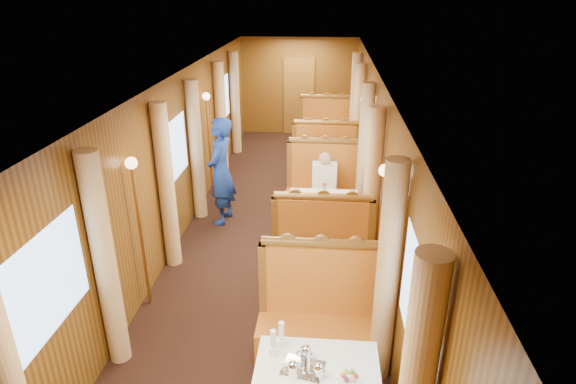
# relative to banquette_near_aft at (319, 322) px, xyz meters

# --- Properties ---
(floor) EXTENTS (3.00, 12.00, 0.01)m
(floor) POSITION_rel_banquette_near_aft_xyz_m (-0.75, 2.49, -0.42)
(floor) COLOR black
(floor) RESTS_ON ground
(ceiling) EXTENTS (3.00, 12.00, 0.01)m
(ceiling) POSITION_rel_banquette_near_aft_xyz_m (-0.75, 2.49, 2.08)
(ceiling) COLOR silver
(ceiling) RESTS_ON wall_left
(wall_far) EXTENTS (3.00, 0.01, 2.50)m
(wall_far) POSITION_rel_banquette_near_aft_xyz_m (-0.75, 8.49, 0.83)
(wall_far) COLOR brown
(wall_far) RESTS_ON floor
(wall_left) EXTENTS (0.01, 12.00, 2.50)m
(wall_left) POSITION_rel_banquette_near_aft_xyz_m (-2.25, 2.49, 0.83)
(wall_left) COLOR brown
(wall_left) RESTS_ON floor
(wall_right) EXTENTS (0.01, 12.00, 2.50)m
(wall_right) POSITION_rel_banquette_near_aft_xyz_m (0.75, 2.49, 0.83)
(wall_right) COLOR brown
(wall_right) RESTS_ON floor
(doorway_far) EXTENTS (0.80, 0.04, 2.00)m
(doorway_far) POSITION_rel_banquette_near_aft_xyz_m (-0.75, 8.46, 0.58)
(doorway_far) COLOR brown
(doorway_far) RESTS_ON floor
(banquette_near_aft) EXTENTS (1.30, 0.55, 1.34)m
(banquette_near_aft) POSITION_rel_banquette_near_aft_xyz_m (0.00, 0.00, 0.00)
(banquette_near_aft) COLOR #AB4113
(banquette_near_aft) RESTS_ON floor
(table_mid) EXTENTS (1.05, 0.72, 0.75)m
(table_mid) POSITION_rel_banquette_near_aft_xyz_m (0.00, 2.49, -0.05)
(table_mid) COLOR white
(table_mid) RESTS_ON floor
(banquette_mid_fwd) EXTENTS (1.30, 0.55, 1.34)m
(banquette_mid_fwd) POSITION_rel_banquette_near_aft_xyz_m (0.00, 1.47, 0.00)
(banquette_mid_fwd) COLOR #AB4113
(banquette_mid_fwd) RESTS_ON floor
(banquette_mid_aft) EXTENTS (1.30, 0.55, 1.34)m
(banquette_mid_aft) POSITION_rel_banquette_near_aft_xyz_m (0.00, 3.50, 0.00)
(banquette_mid_aft) COLOR #AB4113
(banquette_mid_aft) RESTS_ON floor
(table_far) EXTENTS (1.05, 0.72, 0.75)m
(table_far) POSITION_rel_banquette_near_aft_xyz_m (0.00, 5.99, -0.05)
(table_far) COLOR white
(table_far) RESTS_ON floor
(banquette_far_fwd) EXTENTS (1.30, 0.55, 1.34)m
(banquette_far_fwd) POSITION_rel_banquette_near_aft_xyz_m (0.00, 4.97, 0.00)
(banquette_far_fwd) COLOR #AB4113
(banquette_far_fwd) RESTS_ON floor
(banquette_far_aft) EXTENTS (1.30, 0.55, 1.34)m
(banquette_far_aft) POSITION_rel_banquette_near_aft_xyz_m (0.00, 7.00, 0.00)
(banquette_far_aft) COLOR #AB4113
(banquette_far_aft) RESTS_ON floor
(tea_tray) EXTENTS (0.39, 0.33, 0.01)m
(tea_tray) POSITION_rel_banquette_near_aft_xyz_m (-0.12, -1.04, 0.33)
(tea_tray) COLOR silver
(tea_tray) RESTS_ON table_near
(teapot_left) EXTENTS (0.16, 0.12, 0.12)m
(teapot_left) POSITION_rel_banquette_near_aft_xyz_m (-0.20, -1.14, 0.39)
(teapot_left) COLOR silver
(teapot_left) RESTS_ON tea_tray
(teapot_right) EXTENTS (0.15, 0.11, 0.12)m
(teapot_right) POSITION_rel_banquette_near_aft_xyz_m (0.01, -1.13, 0.38)
(teapot_right) COLOR silver
(teapot_right) RESTS_ON tea_tray
(teapot_back) EXTENTS (0.16, 0.13, 0.12)m
(teapot_back) POSITION_rel_banquette_near_aft_xyz_m (-0.10, -0.94, 0.39)
(teapot_back) COLOR silver
(teapot_back) RESTS_ON tea_tray
(fruit_plate) EXTENTS (0.21, 0.21, 0.05)m
(fruit_plate) POSITION_rel_banquette_near_aft_xyz_m (0.26, -1.12, 0.35)
(fruit_plate) COLOR white
(fruit_plate) RESTS_ON table_near
(cup_inboard) EXTENTS (0.08, 0.08, 0.26)m
(cup_inboard) POSITION_rel_banquette_near_aft_xyz_m (-0.38, -0.90, 0.43)
(cup_inboard) COLOR white
(cup_inboard) RESTS_ON table_near
(cup_outboard) EXTENTS (0.08, 0.08, 0.26)m
(cup_outboard) POSITION_rel_banquette_near_aft_xyz_m (-0.33, -0.79, 0.43)
(cup_outboard) COLOR white
(cup_outboard) RESTS_ON table_near
(rose_vase_mid) EXTENTS (0.06, 0.06, 0.36)m
(rose_vase_mid) POSITION_rel_banquette_near_aft_xyz_m (0.01, 2.49, 0.50)
(rose_vase_mid) COLOR silver
(rose_vase_mid) RESTS_ON table_mid
(rose_vase_far) EXTENTS (0.06, 0.06, 0.36)m
(rose_vase_far) POSITION_rel_banquette_near_aft_xyz_m (0.03, 6.00, 0.50)
(rose_vase_far) COLOR silver
(rose_vase_far) RESTS_ON table_far
(window_left_near) EXTENTS (0.01, 1.20, 0.90)m
(window_left_near) POSITION_rel_banquette_near_aft_xyz_m (-2.24, -1.01, 1.03)
(window_left_near) COLOR #86ADDE
(window_left_near) RESTS_ON wall_left
(curtain_left_near_a) EXTENTS (0.22, 0.22, 2.35)m
(curtain_left_near_a) POSITION_rel_banquette_near_aft_xyz_m (-2.13, -1.79, 0.75)
(curtain_left_near_a) COLOR #E0AF73
(curtain_left_near_a) RESTS_ON floor
(curtain_left_near_b) EXTENTS (0.22, 0.22, 2.35)m
(curtain_left_near_b) POSITION_rel_banquette_near_aft_xyz_m (-2.13, -0.23, 0.75)
(curtain_left_near_b) COLOR #E0AF73
(curtain_left_near_b) RESTS_ON floor
(window_right_near) EXTENTS (0.01, 1.20, 0.90)m
(window_right_near) POSITION_rel_banquette_near_aft_xyz_m (0.74, -1.01, 1.03)
(window_right_near) COLOR #86ADDE
(window_right_near) RESTS_ON wall_right
(curtain_right_near_b) EXTENTS (0.22, 0.22, 2.35)m
(curtain_right_near_b) POSITION_rel_banquette_near_aft_xyz_m (0.63, -0.23, 0.75)
(curtain_right_near_b) COLOR #E0AF73
(curtain_right_near_b) RESTS_ON floor
(window_left_mid) EXTENTS (0.01, 1.20, 0.90)m
(window_left_mid) POSITION_rel_banquette_near_aft_xyz_m (-2.24, 2.49, 1.03)
(window_left_mid) COLOR #86ADDE
(window_left_mid) RESTS_ON wall_left
(curtain_left_mid_a) EXTENTS (0.22, 0.22, 2.35)m
(curtain_left_mid_a) POSITION_rel_banquette_near_aft_xyz_m (-2.13, 1.71, 0.75)
(curtain_left_mid_a) COLOR #E0AF73
(curtain_left_mid_a) RESTS_ON floor
(curtain_left_mid_b) EXTENTS (0.22, 0.22, 2.35)m
(curtain_left_mid_b) POSITION_rel_banquette_near_aft_xyz_m (-2.13, 3.27, 0.75)
(curtain_left_mid_b) COLOR #E0AF73
(curtain_left_mid_b) RESTS_ON floor
(window_right_mid) EXTENTS (0.01, 1.20, 0.90)m
(window_right_mid) POSITION_rel_banquette_near_aft_xyz_m (0.74, 2.49, 1.03)
(window_right_mid) COLOR #86ADDE
(window_right_mid) RESTS_ON wall_right
(curtain_right_mid_a) EXTENTS (0.22, 0.22, 2.35)m
(curtain_right_mid_a) POSITION_rel_banquette_near_aft_xyz_m (0.63, 1.71, 0.75)
(curtain_right_mid_a) COLOR #E0AF73
(curtain_right_mid_a) RESTS_ON floor
(curtain_right_mid_b) EXTENTS (0.22, 0.22, 2.35)m
(curtain_right_mid_b) POSITION_rel_banquette_near_aft_xyz_m (0.63, 3.27, 0.75)
(curtain_right_mid_b) COLOR #E0AF73
(curtain_right_mid_b) RESTS_ON floor
(window_left_far) EXTENTS (0.01, 1.20, 0.90)m
(window_left_far) POSITION_rel_banquette_near_aft_xyz_m (-2.24, 5.99, 1.03)
(window_left_far) COLOR #86ADDE
(window_left_far) RESTS_ON wall_left
(curtain_left_far_a) EXTENTS (0.22, 0.22, 2.35)m
(curtain_left_far_a) POSITION_rel_banquette_near_aft_xyz_m (-2.13, 5.21, 0.75)
(curtain_left_far_a) COLOR #E0AF73
(curtain_left_far_a) RESTS_ON floor
(curtain_left_far_b) EXTENTS (0.22, 0.22, 2.35)m
(curtain_left_far_b) POSITION_rel_banquette_near_aft_xyz_m (-2.13, 6.77, 0.75)
(curtain_left_far_b) COLOR #E0AF73
(curtain_left_far_b) RESTS_ON floor
(window_right_far) EXTENTS (0.01, 1.20, 0.90)m
(window_right_far) POSITION_rel_banquette_near_aft_xyz_m (0.74, 5.99, 1.03)
(window_right_far) COLOR #86ADDE
(window_right_far) RESTS_ON wall_right
(curtain_right_far_a) EXTENTS (0.22, 0.22, 2.35)m
(curtain_right_far_a) POSITION_rel_banquette_near_aft_xyz_m (0.63, 5.21, 0.75)
(curtain_right_far_a) COLOR #E0AF73
(curtain_right_far_a) RESTS_ON floor
(curtain_right_far_b) EXTENTS (0.22, 0.22, 2.35)m
(curtain_right_far_b) POSITION_rel_banquette_near_aft_xyz_m (0.63, 6.77, 0.75)
(curtain_right_far_b) COLOR #E0AF73
(curtain_right_far_b) RESTS_ON floor
(sconce_left_fore) EXTENTS (0.14, 0.14, 1.95)m
(sconce_left_fore) POSITION_rel_banquette_near_aft_xyz_m (-2.15, 0.74, 0.96)
(sconce_left_fore) COLOR #BF8C3F
(sconce_left_fore) RESTS_ON floor
(sconce_right_fore) EXTENTS (0.14, 0.14, 1.95)m
(sconce_right_fore) POSITION_rel_banquette_near_aft_xyz_m (0.65, 0.74, 0.96)
(sconce_right_fore) COLOR #BF8C3F
(sconce_right_fore) RESTS_ON floor
(sconce_left_aft) EXTENTS (0.14, 0.14, 1.95)m
(sconce_left_aft) POSITION_rel_banquette_near_aft_xyz_m (-2.15, 4.24, 0.96)
(sconce_left_aft) COLOR #BF8C3F
(sconce_left_aft) RESTS_ON floor
(sconce_right_aft) EXTENTS (0.14, 0.14, 1.95)m
(sconce_right_aft) POSITION_rel_banquette_near_aft_xyz_m (0.65, 4.24, 0.96)
(sconce_right_aft) COLOR #BF8C3F
(sconce_right_aft) RESTS_ON floor
(steward) EXTENTS (0.52, 0.71, 1.80)m
(steward) POSITION_rel_banquette_near_aft_xyz_m (-1.69, 3.09, 0.48)
(steward) COLOR navy
(steward) RESTS_ON floor
(passenger) EXTENTS (0.40, 0.44, 0.76)m
(passenger) POSITION_rel_banquette_near_aft_xyz_m (-0.00, 3.23, 0.32)
(passenger) COLOR beige
(passenger) RESTS_ON banquette_mid_aft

